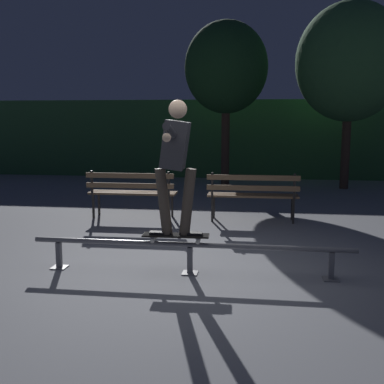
# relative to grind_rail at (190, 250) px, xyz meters

# --- Properties ---
(ground_plane) EXTENTS (90.00, 90.00, 0.00)m
(ground_plane) POSITION_rel_grind_rail_xyz_m (-0.00, -0.02, -0.29)
(ground_plane) COLOR slate
(hedge_backdrop) EXTENTS (24.00, 1.20, 2.35)m
(hedge_backdrop) POSITION_rel_grind_rail_xyz_m (-0.00, 9.52, 0.88)
(hedge_backdrop) COLOR #2D5B33
(hedge_backdrop) RESTS_ON ground
(grind_rail) EXTENTS (3.81, 0.18, 0.38)m
(grind_rail) POSITION_rel_grind_rail_xyz_m (0.00, 0.00, 0.00)
(grind_rail) COLOR slate
(grind_rail) RESTS_ON ground
(skateboard) EXTENTS (0.79, 0.23, 0.09)m
(skateboard) POSITION_rel_grind_rail_xyz_m (-0.17, 0.00, 0.16)
(skateboard) COLOR black
(skateboard) RESTS_ON grind_rail
(skateboarder) EXTENTS (0.62, 1.41, 1.56)m
(skateboarder) POSITION_rel_grind_rail_xyz_m (-0.16, 0.00, 1.10)
(skateboarder) COLOR black
(skateboarder) RESTS_ON skateboard
(park_bench_leftmost) EXTENTS (1.60, 0.42, 0.88)m
(park_bench_leftmost) POSITION_rel_grind_rail_xyz_m (-1.48, 2.94, 0.24)
(park_bench_leftmost) COLOR #282623
(park_bench_leftmost) RESTS_ON ground
(park_bench_left_center) EXTENTS (1.60, 0.42, 0.88)m
(park_bench_left_center) POSITION_rel_grind_rail_xyz_m (0.70, 2.94, 0.24)
(park_bench_left_center) COLOR #282623
(park_bench_left_center) RESTS_ON ground
(tree_far_right) EXTENTS (2.68, 2.68, 4.66)m
(tree_far_right) POSITION_rel_grind_rail_xyz_m (3.02, 7.22, 2.88)
(tree_far_right) COLOR #3D2D23
(tree_far_right) RESTS_ON ground
(tree_behind_benches) EXTENTS (2.18, 2.18, 4.32)m
(tree_behind_benches) POSITION_rel_grind_rail_xyz_m (-0.08, 7.42, 2.81)
(tree_behind_benches) COLOR #3D2D23
(tree_behind_benches) RESTS_ON ground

